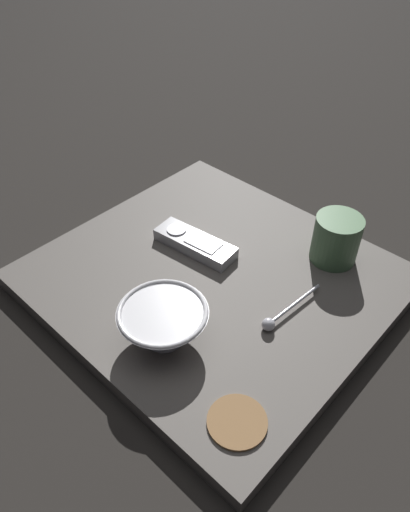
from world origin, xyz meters
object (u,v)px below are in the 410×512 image
object	(u,v)px
coffee_mug	(336,239)
teaspoon	(277,318)
drink_coaster	(237,422)
tv_remote_near	(195,243)
cereal_bowl	(163,322)

from	to	relation	value
coffee_mug	teaspoon	size ratio (longest dim) A/B	0.65
teaspoon	drink_coaster	bearing A→B (deg)	-159.20
teaspoon	tv_remote_near	distance (m)	0.24
tv_remote_near	drink_coaster	xyz separation A→B (m)	(-0.23, -0.30, -0.01)
cereal_bowl	coffee_mug	distance (m)	0.37
coffee_mug	cereal_bowl	bearing A→B (deg)	165.08
drink_coaster	coffee_mug	bearing A→B (deg)	12.87
coffee_mug	teaspoon	distance (m)	0.21
cereal_bowl	coffee_mug	xyz separation A→B (m)	(0.36, -0.09, 0.01)
cereal_bowl	teaspoon	world-z (taller)	cereal_bowl
tv_remote_near	drink_coaster	size ratio (longest dim) A/B	2.03
cereal_bowl	coffee_mug	size ratio (longest dim) A/B	1.56
drink_coaster	teaspoon	bearing A→B (deg)	20.80
tv_remote_near	drink_coaster	distance (m)	0.38
tv_remote_near	drink_coaster	bearing A→B (deg)	-127.13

